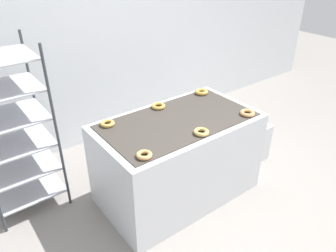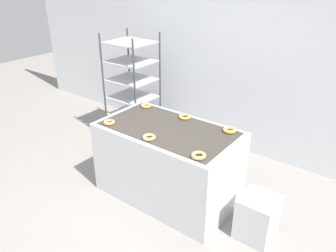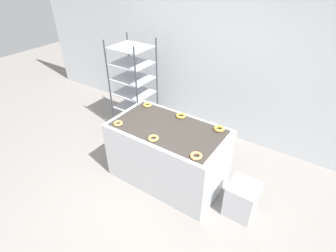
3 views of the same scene
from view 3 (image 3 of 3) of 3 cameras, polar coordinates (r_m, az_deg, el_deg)
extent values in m
plane|color=gray|center=(3.41, -6.58, -17.34)|extent=(14.00, 14.00, 0.00)
cube|color=silver|center=(4.17, 11.74, 15.62)|extent=(8.00, 0.05, 2.80)
cube|color=silver|center=(3.49, 0.00, -6.06)|extent=(1.47, 0.83, 0.83)
cube|color=#38332D|center=(3.24, 0.00, -0.35)|extent=(1.35, 0.73, 0.01)
cube|color=#262628|center=(2.98, 2.41, -10.18)|extent=(0.12, 0.07, 0.10)
cylinder|color=#33383D|center=(4.47, -12.59, 8.15)|extent=(0.02, 0.02, 1.56)
cylinder|color=#33383D|center=(4.09, -6.73, 6.33)|extent=(0.02, 0.02, 1.56)
cylinder|color=#33383D|center=(4.80, -8.17, 10.45)|extent=(0.02, 0.02, 1.56)
cylinder|color=#33383D|center=(4.46, -2.41, 8.90)|extent=(0.02, 0.02, 1.56)
cube|color=#A8AAB2|center=(4.74, -6.96, 1.72)|extent=(0.59, 0.52, 0.01)
cube|color=#A8AAB2|center=(4.61, -7.18, 4.41)|extent=(0.59, 0.52, 0.01)
cube|color=#A8AAB2|center=(4.49, -7.40, 7.26)|extent=(0.59, 0.52, 0.01)
cube|color=#A8AAB2|center=(4.39, -7.64, 10.25)|extent=(0.59, 0.52, 0.01)
cube|color=#A8AAB2|center=(4.30, -7.90, 13.38)|extent=(0.59, 0.52, 0.01)
cube|color=#A8AAB2|center=(4.22, -8.17, 16.64)|extent=(0.59, 0.52, 0.01)
cube|color=silver|center=(3.31, 15.72, -15.05)|extent=(0.33, 0.34, 0.43)
torus|color=tan|center=(3.34, -10.81, 0.57)|extent=(0.12, 0.12, 0.03)
torus|color=tan|center=(3.02, -3.21, -2.67)|extent=(0.13, 0.13, 0.03)
torus|color=tan|center=(2.79, 6.15, -6.48)|extent=(0.13, 0.13, 0.03)
torus|color=gold|center=(3.70, -4.50, 4.62)|extent=(0.12, 0.12, 0.03)
torus|color=gold|center=(3.44, 2.76, 2.27)|extent=(0.13, 0.13, 0.03)
torus|color=gold|center=(3.24, 11.07, -0.58)|extent=(0.14, 0.14, 0.04)
camera|label=1|loc=(3.15, -52.64, 13.34)|focal=35.00mm
camera|label=2|loc=(0.48, 121.60, -66.77)|focal=35.00mm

